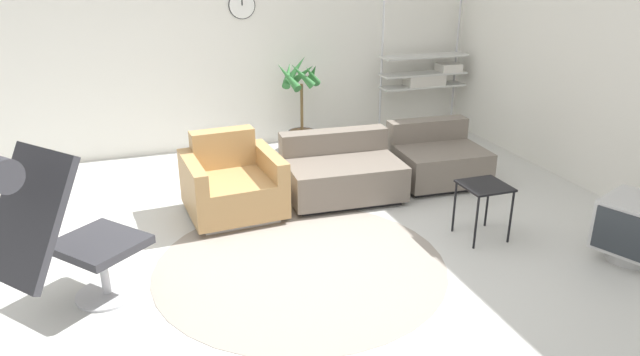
{
  "coord_description": "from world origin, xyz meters",
  "views": [
    {
      "loc": [
        -1.03,
        -4.16,
        2.27
      ],
      "look_at": [
        0.4,
        0.02,
        0.55
      ],
      "focal_mm": 32.0,
      "sensor_mm": 36.0,
      "label": 1
    }
  ],
  "objects_px": {
    "crt_television": "(635,228)",
    "armchair_red": "(232,186)",
    "potted_plant": "(301,110)",
    "side_table": "(484,192)",
    "couch_low": "(341,174)",
    "shelf_unit": "(427,74)",
    "lounge_chair": "(44,218)",
    "couch_second": "(437,160)"
  },
  "relations": [
    {
      "from": "crt_television",
      "to": "potted_plant",
      "type": "distance_m",
      "value": 3.91
    },
    {
      "from": "couch_low",
      "to": "shelf_unit",
      "type": "distance_m",
      "value": 2.56
    },
    {
      "from": "couch_low",
      "to": "potted_plant",
      "type": "bearing_deg",
      "value": -89.38
    },
    {
      "from": "couch_low",
      "to": "potted_plant",
      "type": "distance_m",
      "value": 1.58
    },
    {
      "from": "side_table",
      "to": "crt_television",
      "type": "height_order",
      "value": "crt_television"
    },
    {
      "from": "side_table",
      "to": "potted_plant",
      "type": "bearing_deg",
      "value": 105.12
    },
    {
      "from": "crt_television",
      "to": "armchair_red",
      "type": "bearing_deg",
      "value": 33.85
    },
    {
      "from": "side_table",
      "to": "shelf_unit",
      "type": "distance_m",
      "value": 3.11
    },
    {
      "from": "armchair_red",
      "to": "shelf_unit",
      "type": "xyz_separation_m",
      "value": [
        2.96,
        1.73,
        0.54
      ]
    },
    {
      "from": "armchair_red",
      "to": "shelf_unit",
      "type": "bearing_deg",
      "value": -153.75
    },
    {
      "from": "armchair_red",
      "to": "couch_second",
      "type": "relative_size",
      "value": 0.96
    },
    {
      "from": "couch_second",
      "to": "lounge_chair",
      "type": "bearing_deg",
      "value": 24.67
    },
    {
      "from": "side_table",
      "to": "potted_plant",
      "type": "distance_m",
      "value": 2.9
    },
    {
      "from": "armchair_red",
      "to": "couch_second",
      "type": "bearing_deg",
      "value": 178.92
    },
    {
      "from": "lounge_chair",
      "to": "shelf_unit",
      "type": "bearing_deg",
      "value": 85.05
    },
    {
      "from": "couch_low",
      "to": "side_table",
      "type": "relative_size",
      "value": 2.38
    },
    {
      "from": "crt_television",
      "to": "potted_plant",
      "type": "relative_size",
      "value": 0.56
    },
    {
      "from": "crt_television",
      "to": "couch_low",
      "type": "bearing_deg",
      "value": 18.93
    },
    {
      "from": "side_table",
      "to": "couch_second",
      "type": "bearing_deg",
      "value": 77.03
    },
    {
      "from": "lounge_chair",
      "to": "couch_low",
      "type": "height_order",
      "value": "lounge_chair"
    },
    {
      "from": "potted_plant",
      "to": "couch_low",
      "type": "bearing_deg",
      "value": -92.22
    },
    {
      "from": "side_table",
      "to": "shelf_unit",
      "type": "relative_size",
      "value": 0.28
    },
    {
      "from": "lounge_chair",
      "to": "side_table",
      "type": "relative_size",
      "value": 2.63
    },
    {
      "from": "lounge_chair",
      "to": "couch_second",
      "type": "height_order",
      "value": "lounge_chair"
    },
    {
      "from": "couch_low",
      "to": "couch_second",
      "type": "distance_m",
      "value": 1.12
    },
    {
      "from": "side_table",
      "to": "armchair_red",
      "type": "bearing_deg",
      "value": 148.63
    },
    {
      "from": "lounge_chair",
      "to": "shelf_unit",
      "type": "height_order",
      "value": "shelf_unit"
    },
    {
      "from": "armchair_red",
      "to": "couch_low",
      "type": "height_order",
      "value": "armchair_red"
    },
    {
      "from": "potted_plant",
      "to": "side_table",
      "type": "bearing_deg",
      "value": -74.88
    },
    {
      "from": "crt_television",
      "to": "potted_plant",
      "type": "height_order",
      "value": "potted_plant"
    },
    {
      "from": "couch_second",
      "to": "armchair_red",
      "type": "bearing_deg",
      "value": 5.88
    },
    {
      "from": "couch_low",
      "to": "shelf_unit",
      "type": "bearing_deg",
      "value": -134.96
    },
    {
      "from": "potted_plant",
      "to": "shelf_unit",
      "type": "distance_m",
      "value": 1.81
    },
    {
      "from": "side_table",
      "to": "potted_plant",
      "type": "xyz_separation_m",
      "value": [
        -0.76,
        2.8,
        0.08
      ]
    },
    {
      "from": "side_table",
      "to": "lounge_chair",
      "type": "bearing_deg",
      "value": -177.28
    },
    {
      "from": "crt_television",
      "to": "side_table",
      "type": "bearing_deg",
      "value": 28.72
    },
    {
      "from": "armchair_red",
      "to": "side_table",
      "type": "bearing_deg",
      "value": 144.51
    },
    {
      "from": "couch_low",
      "to": "shelf_unit",
      "type": "relative_size",
      "value": 0.66
    },
    {
      "from": "crt_television",
      "to": "potted_plant",
      "type": "xyz_separation_m",
      "value": [
        -1.66,
        3.53,
        0.23
      ]
    },
    {
      "from": "armchair_red",
      "to": "potted_plant",
      "type": "bearing_deg",
      "value": -130.05
    },
    {
      "from": "lounge_chair",
      "to": "armchair_red",
      "type": "height_order",
      "value": "lounge_chair"
    },
    {
      "from": "lounge_chair",
      "to": "couch_low",
      "type": "bearing_deg",
      "value": 78.94
    }
  ]
}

